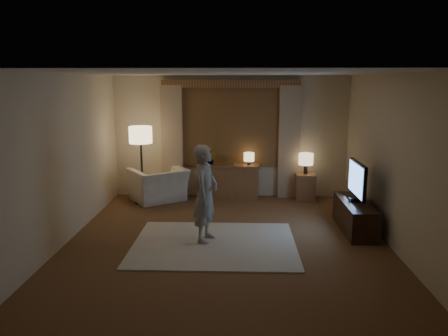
{
  "coord_description": "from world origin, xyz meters",
  "views": [
    {
      "loc": [
        0.19,
        -6.58,
        2.5
      ],
      "look_at": [
        -0.06,
        0.6,
        1.05
      ],
      "focal_mm": 35.0,
      "sensor_mm": 36.0,
      "label": 1
    }
  ],
  "objects_px": {
    "person": "(206,193)",
    "side_table": "(305,187)",
    "armchair": "(158,185)",
    "tv_stand": "(355,216)",
    "sideboard": "(230,183)"
  },
  "relations": [
    {
      "from": "sideboard",
      "to": "side_table",
      "type": "relative_size",
      "value": 2.14
    },
    {
      "from": "sideboard",
      "to": "person",
      "type": "distance_m",
      "value": 2.62
    },
    {
      "from": "armchair",
      "to": "tv_stand",
      "type": "bearing_deg",
      "value": 119.19
    },
    {
      "from": "side_table",
      "to": "person",
      "type": "xyz_separation_m",
      "value": [
        -1.91,
        -2.51,
        0.5
      ]
    },
    {
      "from": "sideboard",
      "to": "tv_stand",
      "type": "xyz_separation_m",
      "value": [
        2.15,
        -1.96,
        -0.1
      ]
    },
    {
      "from": "armchair",
      "to": "tv_stand",
      "type": "height_order",
      "value": "armchair"
    },
    {
      "from": "sideboard",
      "to": "tv_stand",
      "type": "height_order",
      "value": "sideboard"
    },
    {
      "from": "armchair",
      "to": "tv_stand",
      "type": "xyz_separation_m",
      "value": [
        3.65,
        -1.73,
        -0.1
      ]
    },
    {
      "from": "sideboard",
      "to": "tv_stand",
      "type": "distance_m",
      "value": 2.91
    },
    {
      "from": "armchair",
      "to": "side_table",
      "type": "bearing_deg",
      "value": 147.93
    },
    {
      "from": "armchair",
      "to": "tv_stand",
      "type": "relative_size",
      "value": 0.76
    },
    {
      "from": "armchair",
      "to": "side_table",
      "type": "xyz_separation_m",
      "value": [
        3.09,
        0.18,
        -0.07
      ]
    },
    {
      "from": "side_table",
      "to": "person",
      "type": "distance_m",
      "value": 3.2
    },
    {
      "from": "sideboard",
      "to": "side_table",
      "type": "bearing_deg",
      "value": -1.8
    },
    {
      "from": "person",
      "to": "side_table",
      "type": "bearing_deg",
      "value": -22.82
    }
  ]
}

